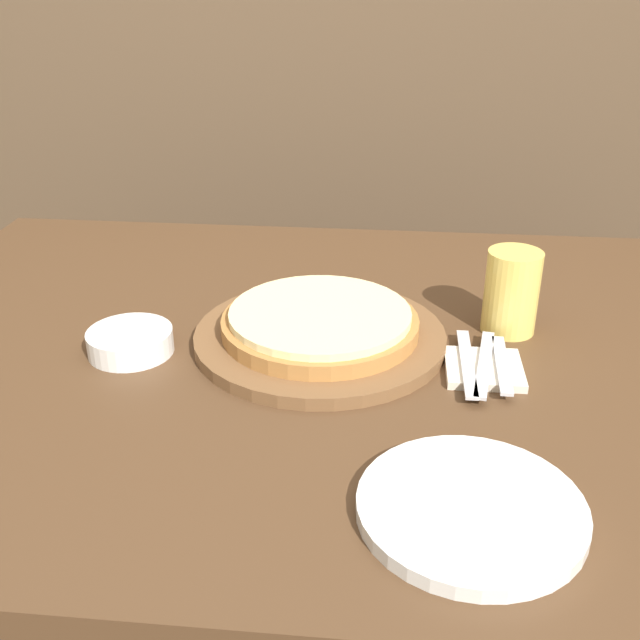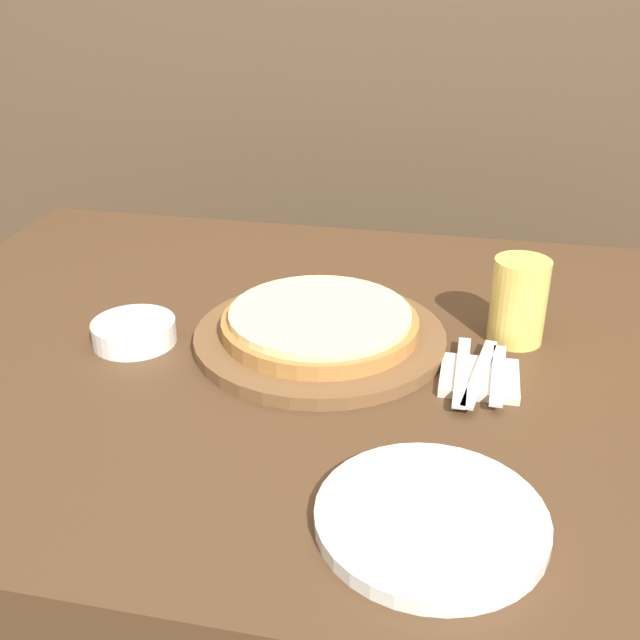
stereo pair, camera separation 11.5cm
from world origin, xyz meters
name	(u,v)px [view 1 (the left image)]	position (x,y,z in m)	size (l,w,h in m)	color
dining_table	(342,535)	(0.00, 0.00, 0.38)	(1.58, 1.09, 0.76)	#4C331E
pizza_on_board	(320,329)	(-0.04, 0.01, 0.78)	(0.39, 0.39, 0.06)	brown
beer_glass	(512,288)	(0.26, 0.08, 0.83)	(0.09, 0.09, 0.13)	#E5C65B
dinner_plate	(471,509)	(0.16, -0.37, 0.76)	(0.25, 0.25, 0.02)	silver
side_bowl	(130,342)	(-0.32, -0.05, 0.77)	(0.13, 0.13, 0.04)	silver
napkin_stack	(484,369)	(0.21, -0.06, 0.76)	(0.11, 0.11, 0.01)	beige
fork	(467,363)	(0.18, -0.06, 0.77)	(0.02, 0.20, 0.00)	silver
dinner_knife	(484,363)	(0.21, -0.06, 0.77)	(0.05, 0.20, 0.00)	silver
spoon	(502,364)	(0.23, -0.06, 0.77)	(0.02, 0.17, 0.00)	silver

